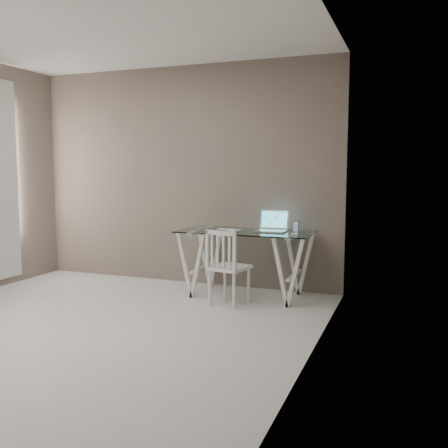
{
  "coord_description": "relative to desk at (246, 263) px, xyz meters",
  "views": [
    {
      "loc": [
        2.7,
        -3.44,
        1.44
      ],
      "look_at": [
        0.81,
        1.53,
        0.85
      ],
      "focal_mm": 40.0,
      "sensor_mm": 36.0,
      "label": 1
    }
  ],
  "objects": [
    {
      "name": "room",
      "position": [
        -1.03,
        -1.81,
        1.33
      ],
      "size": [
        4.5,
        4.52,
        2.71
      ],
      "color": "beige",
      "rests_on": "ground"
    },
    {
      "name": "desk",
      "position": [
        0.0,
        0.0,
        0.0
      ],
      "size": [
        1.5,
        0.7,
        0.75
      ],
      "color": "silver",
      "rests_on": "ground"
    },
    {
      "name": "chair",
      "position": [
        -0.07,
        -0.45,
        0.06
      ],
      "size": [
        0.44,
        0.44,
        0.81
      ],
      "rotation": [
        0.0,
        0.0,
        -0.21
      ],
      "color": "silver",
      "rests_on": "ground"
    },
    {
      "name": "laptop",
      "position": [
        0.28,
        0.1,
        0.42
      ],
      "size": [
        0.33,
        0.28,
        0.23
      ],
      "color": "silver",
      "rests_on": "desk"
    },
    {
      "name": "keyboard",
      "position": [
        -0.2,
        0.0,
        0.37
      ],
      "size": [
        0.29,
        0.12,
        0.01
      ],
      "primitive_type": "cube",
      "color": "silver",
      "rests_on": "desk"
    },
    {
      "name": "mouse",
      "position": [
        -0.12,
        -0.14,
        0.38
      ],
      "size": [
        0.12,
        0.07,
        0.04
      ],
      "primitive_type": "ellipsoid",
      "color": "white",
      "rests_on": "desk"
    },
    {
      "name": "phone_dock",
      "position": [
        0.58,
        -0.06,
        0.4
      ],
      "size": [
        0.08,
        0.08,
        0.14
      ],
      "color": "white",
      "rests_on": "desk"
    }
  ]
}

